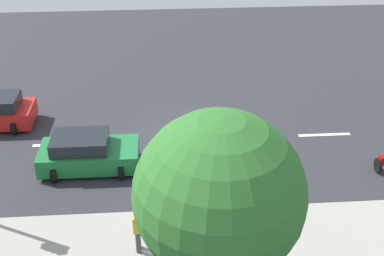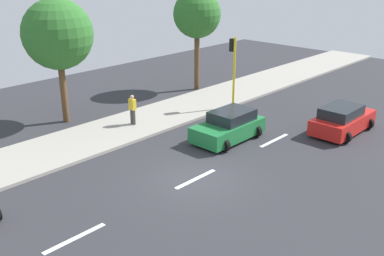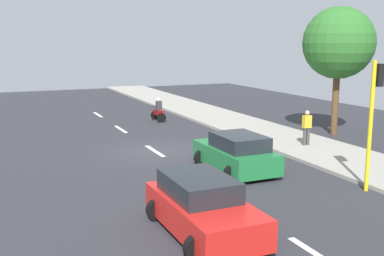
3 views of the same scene
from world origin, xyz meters
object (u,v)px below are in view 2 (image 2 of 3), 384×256
at_px(pedestrian_near_signal, 133,109).
at_px(street_tree_north, 197,15).
at_px(car_green, 229,126).
at_px(traffic_light_corner, 233,63).
at_px(car_red, 342,120).
at_px(street_tree_south, 58,35).

height_order(pedestrian_near_signal, street_tree_north, street_tree_north).
relative_size(car_green, traffic_light_corner, 0.89).
xyz_separation_m(car_green, pedestrian_near_signal, (5.08, 2.17, 0.35)).
xyz_separation_m(car_red, street_tree_south, (12.36, 9.23, 4.27)).
relative_size(car_red, car_green, 1.05).
height_order(traffic_light_corner, street_tree_north, street_tree_north).
bearing_deg(street_tree_south, pedestrian_near_signal, -148.95).
bearing_deg(car_green, pedestrian_near_signal, 23.10).
bearing_deg(traffic_light_corner, street_tree_south, 56.21).
relative_size(car_red, traffic_light_corner, 0.93).
distance_m(car_red, pedestrian_near_signal, 11.41).
height_order(pedestrian_near_signal, street_tree_south, street_tree_south).
bearing_deg(street_tree_south, car_green, -153.54).
xyz_separation_m(car_green, traffic_light_corner, (3.00, -4.04, 2.22)).
relative_size(car_red, street_tree_north, 0.61).
relative_size(traffic_light_corner, street_tree_north, 0.65).
distance_m(car_green, traffic_light_corner, 5.50).
bearing_deg(car_green, traffic_light_corner, -53.44).
xyz_separation_m(pedestrian_near_signal, street_tree_north, (2.65, -8.13, 4.18)).
bearing_deg(traffic_light_corner, car_red, -172.22).
bearing_deg(traffic_light_corner, car_green, 126.56).
xyz_separation_m(traffic_light_corner, street_tree_south, (5.55, 8.30, 2.05)).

